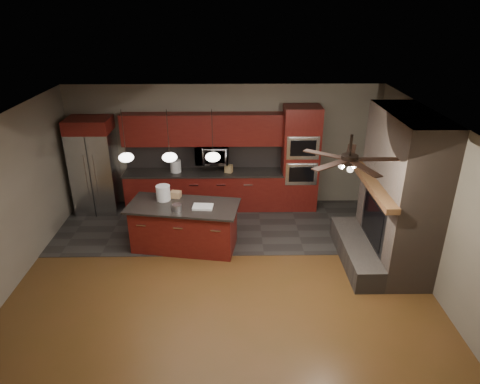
{
  "coord_description": "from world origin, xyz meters",
  "views": [
    {
      "loc": [
        0.21,
        -6.31,
        4.46
      ],
      "look_at": [
        0.32,
        0.6,
        1.34
      ],
      "focal_mm": 32.0,
      "sensor_mm": 36.0,
      "label": 1
    }
  ],
  "objects_px": {
    "white_bucket": "(163,193)",
    "counter_bucket": "(176,166)",
    "paint_tray": "(203,207)",
    "microwave": "(212,154)",
    "counter_box": "(229,169)",
    "refrigerator": "(95,166)",
    "kitchen_island": "(184,226)",
    "cardboard_box": "(176,194)",
    "paint_can": "(177,207)",
    "oven_tower": "(300,159)"
  },
  "relations": [
    {
      "from": "white_bucket",
      "to": "counter_bucket",
      "type": "bearing_deg",
      "value": 88.01
    },
    {
      "from": "paint_tray",
      "to": "microwave",
      "type": "bearing_deg",
      "value": 91.59
    },
    {
      "from": "paint_tray",
      "to": "counter_box",
      "type": "xyz_separation_m",
      "value": [
        0.47,
        1.83,
        0.05
      ]
    },
    {
      "from": "microwave",
      "to": "white_bucket",
      "type": "height_order",
      "value": "microwave"
    },
    {
      "from": "microwave",
      "to": "refrigerator",
      "type": "distance_m",
      "value": 2.62
    },
    {
      "from": "refrigerator",
      "to": "kitchen_island",
      "type": "xyz_separation_m",
      "value": [
        2.13,
        -1.68,
        -0.62
      ]
    },
    {
      "from": "microwave",
      "to": "refrigerator",
      "type": "bearing_deg",
      "value": -177.12
    },
    {
      "from": "white_bucket",
      "to": "cardboard_box",
      "type": "bearing_deg",
      "value": 26.54
    },
    {
      "from": "kitchen_island",
      "to": "counter_bucket",
      "type": "height_order",
      "value": "counter_bucket"
    },
    {
      "from": "white_bucket",
      "to": "paint_can",
      "type": "relative_size",
      "value": 1.64
    },
    {
      "from": "refrigerator",
      "to": "microwave",
      "type": "bearing_deg",
      "value": 2.88
    },
    {
      "from": "oven_tower",
      "to": "microwave",
      "type": "height_order",
      "value": "oven_tower"
    },
    {
      "from": "paint_can",
      "to": "counter_box",
      "type": "xyz_separation_m",
      "value": [
        0.93,
        1.93,
        0.01
      ]
    },
    {
      "from": "kitchen_island",
      "to": "paint_tray",
      "type": "bearing_deg",
      "value": -7.96
    },
    {
      "from": "paint_tray",
      "to": "refrigerator",
      "type": "bearing_deg",
      "value": 148.82
    },
    {
      "from": "refrigerator",
      "to": "paint_can",
      "type": "bearing_deg",
      "value": -42.84
    },
    {
      "from": "white_bucket",
      "to": "paint_can",
      "type": "distance_m",
      "value": 0.56
    },
    {
      "from": "paint_can",
      "to": "paint_tray",
      "type": "bearing_deg",
      "value": 11.96
    },
    {
      "from": "oven_tower",
      "to": "refrigerator",
      "type": "bearing_deg",
      "value": -179.08
    },
    {
      "from": "kitchen_island",
      "to": "paint_tray",
      "type": "xyz_separation_m",
      "value": [
        0.38,
        -0.12,
        0.47
      ]
    },
    {
      "from": "cardboard_box",
      "to": "counter_box",
      "type": "height_order",
      "value": "counter_box"
    },
    {
      "from": "kitchen_island",
      "to": "counter_bucket",
      "type": "relative_size",
      "value": 8.03
    },
    {
      "from": "kitchen_island",
      "to": "paint_tray",
      "type": "relative_size",
      "value": 5.95
    },
    {
      "from": "white_bucket",
      "to": "paint_tray",
      "type": "height_order",
      "value": "white_bucket"
    },
    {
      "from": "refrigerator",
      "to": "cardboard_box",
      "type": "bearing_deg",
      "value": -34.21
    },
    {
      "from": "microwave",
      "to": "refrigerator",
      "type": "xyz_separation_m",
      "value": [
        -2.61,
        -0.13,
        -0.22
      ]
    },
    {
      "from": "paint_tray",
      "to": "counter_bucket",
      "type": "bearing_deg",
      "value": 115.53
    },
    {
      "from": "counter_bucket",
      "to": "counter_box",
      "type": "relative_size",
      "value": 1.55
    },
    {
      "from": "kitchen_island",
      "to": "paint_can",
      "type": "bearing_deg",
      "value": -102.28
    },
    {
      "from": "microwave",
      "to": "counter_box",
      "type": "xyz_separation_m",
      "value": [
        0.37,
        -0.1,
        -0.31
      ]
    },
    {
      "from": "kitchen_island",
      "to": "white_bucket",
      "type": "height_order",
      "value": "white_bucket"
    },
    {
      "from": "oven_tower",
      "to": "counter_bucket",
      "type": "xyz_separation_m",
      "value": [
        -2.8,
        0.01,
        -0.15
      ]
    },
    {
      "from": "paint_tray",
      "to": "counter_box",
      "type": "bearing_deg",
      "value": 80.12
    },
    {
      "from": "cardboard_box",
      "to": "paint_can",
      "type": "bearing_deg",
      "value": -68.66
    },
    {
      "from": "kitchen_island",
      "to": "counter_box",
      "type": "relative_size",
      "value": 12.43
    },
    {
      "from": "counter_bucket",
      "to": "paint_tray",
      "type": "bearing_deg",
      "value": -68.87
    },
    {
      "from": "microwave",
      "to": "kitchen_island",
      "type": "bearing_deg",
      "value": -104.73
    },
    {
      "from": "refrigerator",
      "to": "paint_tray",
      "type": "xyz_separation_m",
      "value": [
        2.51,
        -1.8,
        -0.14
      ]
    },
    {
      "from": "oven_tower",
      "to": "paint_can",
      "type": "bearing_deg",
      "value": -142.15
    },
    {
      "from": "paint_can",
      "to": "cardboard_box",
      "type": "bearing_deg",
      "value": 99.01
    },
    {
      "from": "counter_bucket",
      "to": "refrigerator",
      "type": "bearing_deg",
      "value": -177.4
    },
    {
      "from": "paint_tray",
      "to": "cardboard_box",
      "type": "relative_size",
      "value": 1.87
    },
    {
      "from": "paint_tray",
      "to": "counter_box",
      "type": "distance_m",
      "value": 1.89
    },
    {
      "from": "refrigerator",
      "to": "kitchen_island",
      "type": "height_order",
      "value": "refrigerator"
    },
    {
      "from": "refrigerator",
      "to": "counter_bucket",
      "type": "xyz_separation_m",
      "value": [
        1.79,
        0.08,
        -0.04
      ]
    },
    {
      "from": "refrigerator",
      "to": "cardboard_box",
      "type": "distance_m",
      "value": 2.37
    },
    {
      "from": "oven_tower",
      "to": "refrigerator",
      "type": "xyz_separation_m",
      "value": [
        -4.58,
        -0.07,
        -0.11
      ]
    },
    {
      "from": "white_bucket",
      "to": "cardboard_box",
      "type": "xyz_separation_m",
      "value": [
        0.22,
        0.11,
        -0.08
      ]
    },
    {
      "from": "white_bucket",
      "to": "microwave",
      "type": "bearing_deg",
      "value": 60.93
    },
    {
      "from": "counter_bucket",
      "to": "counter_box",
      "type": "bearing_deg",
      "value": -2.4
    }
  ]
}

